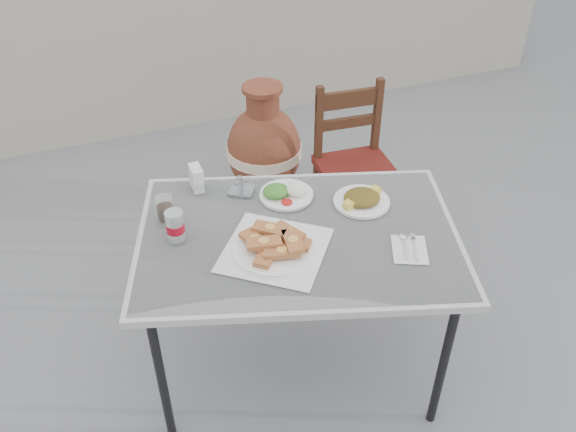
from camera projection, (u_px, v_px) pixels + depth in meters
name	position (u px, v px, depth m)	size (l,w,h in m)	color
ground	(311.00, 362.00, 2.80)	(80.00, 80.00, 0.00)	#5E5E60
cafe_table	(298.00, 244.00, 2.38)	(1.43, 1.17, 0.75)	black
pide_plate	(275.00, 243.00, 2.25)	(0.51, 0.51, 0.08)	silver
salad_rice_plate	(286.00, 192.00, 2.53)	(0.23, 0.23, 0.06)	white
salad_chopped_plate	(362.00, 199.00, 2.49)	(0.23, 0.23, 0.05)	white
soda_can	(175.00, 226.00, 2.28)	(0.07, 0.07, 0.13)	silver
cola_glass	(165.00, 209.00, 2.39)	(0.07, 0.07, 0.10)	white
napkin_holder	(197.00, 178.00, 2.55)	(0.06, 0.09, 0.11)	silver
condiment_caddy	(241.00, 188.00, 2.55)	(0.13, 0.12, 0.07)	#B6B6BD
cutlery_napkin	(409.00, 247.00, 2.28)	(0.18, 0.20, 0.01)	silver
chair	(355.00, 165.00, 3.28)	(0.42, 0.42, 0.88)	#35190E
terracotta_urn	(264.00, 151.00, 3.58)	(0.44, 0.44, 0.77)	brown
back_wall	(176.00, 42.00, 4.28)	(6.00, 0.25, 1.20)	#9F9484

